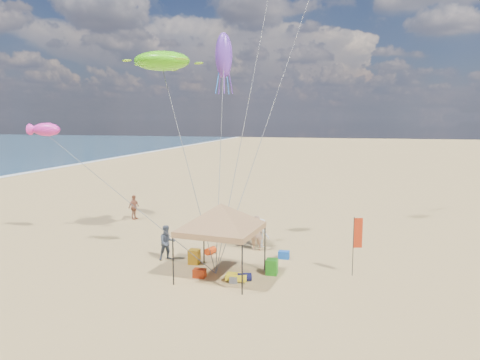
{
  "coord_description": "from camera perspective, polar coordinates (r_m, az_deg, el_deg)",
  "views": [
    {
      "loc": [
        5.32,
        -18.19,
        7.04
      ],
      "look_at": [
        0.0,
        3.0,
        4.0
      ],
      "focal_mm": 33.68,
      "sensor_mm": 36.0,
      "label": 1
    }
  ],
  "objects": [
    {
      "name": "bag_orange",
      "position": [
        23.7,
        -3.77,
        -8.92
      ],
      "size": [
        0.54,
        0.69,
        0.36
      ],
      "primitive_type": "cylinder",
      "rotation": [
        0.0,
        1.57,
        1.22
      ],
      "color": "red",
      "rests_on": "ground"
    },
    {
      "name": "squid_kite",
      "position": [
        26.62,
        -2.07,
        15.49
      ],
      "size": [
        1.21,
        1.21,
        2.55
      ],
      "primitive_type": "ellipsoid",
      "rotation": [
        0.0,
        0.0,
        -0.28
      ],
      "color": "#6835B7",
      "rests_on": "ground"
    },
    {
      "name": "chair_green",
      "position": [
        20.75,
        4.06,
        -10.91
      ],
      "size": [
        0.5,
        0.5,
        0.7
      ],
      "primitive_type": "cube",
      "color": "#248317",
      "rests_on": "ground"
    },
    {
      "name": "person_near_a",
      "position": [
        24.13,
        2.08,
        -6.71
      ],
      "size": [
        0.81,
        0.67,
        1.9
      ],
      "primitive_type": "imported",
      "rotation": [
        0.0,
        0.0,
        3.5
      ],
      "color": "tan",
      "rests_on": "ground"
    },
    {
      "name": "fish_kite",
      "position": [
        27.21,
        -23.32,
        5.9
      ],
      "size": [
        1.8,
        1.15,
        0.74
      ],
      "primitive_type": "ellipsoid",
      "rotation": [
        0.0,
        0.0,
        0.2
      ],
      "color": "#E62AA5",
      "rests_on": "ground"
    },
    {
      "name": "chair_yellow",
      "position": [
        22.23,
        -5.82,
        -9.64
      ],
      "size": [
        0.5,
        0.5,
        0.7
      ],
      "primitive_type": "cube",
      "color": "#CA8E16",
      "rests_on": "ground"
    },
    {
      "name": "cooler_blue",
      "position": [
        23.03,
        5.57,
        -9.42
      ],
      "size": [
        0.54,
        0.38,
        0.38
      ],
      "primitive_type": "cube",
      "color": "#154CAD",
      "rests_on": "ground"
    },
    {
      "name": "feather_flag",
      "position": [
        20.76,
        14.58,
        -6.92
      ],
      "size": [
        0.4,
        0.14,
        2.7
      ],
      "color": "black",
      "rests_on": "ground"
    },
    {
      "name": "crate_grey",
      "position": [
        19.78,
        -0.8,
        -12.5
      ],
      "size": [
        0.34,
        0.3,
        0.28
      ],
      "primitive_type": "cube",
      "color": "slate",
      "rests_on": "ground"
    },
    {
      "name": "beach_cart",
      "position": [
        19.9,
        -0.43,
        -12.18
      ],
      "size": [
        0.9,
        0.5,
        0.24
      ],
      "primitive_type": "cube",
      "color": "yellow",
      "rests_on": "ground"
    },
    {
      "name": "ground",
      "position": [
        20.22,
        -2.12,
        -12.46
      ],
      "size": [
        280.0,
        280.0,
        0.0
      ],
      "primitive_type": "plane",
      "color": "tan",
      "rests_on": "ground"
    },
    {
      "name": "turtle_kite",
      "position": [
        23.97,
        -9.87,
        14.64
      ],
      "size": [
        3.61,
        3.32,
        0.97
      ],
      "primitive_type": "ellipsoid",
      "rotation": [
        0.0,
        0.0,
        -0.43
      ],
      "color": "#4DD30F",
      "rests_on": "ground"
    },
    {
      "name": "person_far_a",
      "position": [
        32.15,
        -13.3,
        -3.37
      ],
      "size": [
        0.65,
        1.08,
        1.73
      ],
      "primitive_type": "imported",
      "rotation": [
        0.0,
        0.0,
        1.33
      ],
      "color": "#9A573B",
      "rests_on": "ground"
    },
    {
      "name": "canopy_tent",
      "position": [
        19.6,
        -2.44,
        -3.35
      ],
      "size": [
        6.22,
        6.22,
        3.86
      ],
      "color": "black",
      "rests_on": "ground"
    },
    {
      "name": "person_near_b",
      "position": [
        22.85,
        -9.22,
        -7.83
      ],
      "size": [
        1.08,
        1.06,
        1.75
      ],
      "primitive_type": "imported",
      "rotation": [
        0.0,
        0.0,
        0.7
      ],
      "color": "#3B4350",
      "rests_on": "ground"
    },
    {
      "name": "bag_navy",
      "position": [
        19.94,
        0.57,
        -12.2
      ],
      "size": [
        0.69,
        0.54,
        0.36
      ],
      "primitive_type": "cylinder",
      "rotation": [
        0.0,
        1.57,
        0.35
      ],
      "color": "#0D0F3C",
      "rests_on": "ground"
    },
    {
      "name": "cooler_red",
      "position": [
        20.45,
        -5.16,
        -11.68
      ],
      "size": [
        0.54,
        0.38,
        0.38
      ],
      "primitive_type": "cube",
      "color": "#B5310E",
      "rests_on": "ground"
    },
    {
      "name": "person_near_c",
      "position": [
        24.78,
        2.69,
        -6.71
      ],
      "size": [
        1.16,
        0.93,
        1.57
      ],
      "primitive_type": "imported",
      "rotation": [
        0.0,
        0.0,
        2.74
      ],
      "color": "silver",
      "rests_on": "ground"
    }
  ]
}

